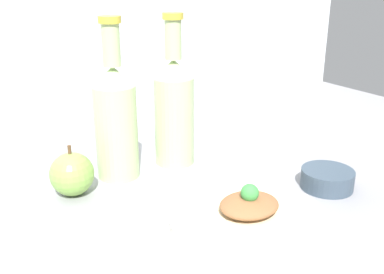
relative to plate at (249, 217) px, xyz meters
The scene contains 7 objects.
ground_plane 11.35cm from the plate, 123.55° to the left, with size 180.00×110.00×4.00cm, color gray.
plate is the anchor object (origin of this frame).
plated_food 1.86cm from the plate, 135.00° to the left, with size 16.26×16.26×5.17cm.
cider_bottle_left 30.79cm from the plate, 110.20° to the left, with size 7.96×7.96×29.87cm.
cider_bottle_right 29.24cm from the plate, 84.66° to the left, with size 7.96×7.96×29.87cm.
apple 31.44cm from the plate, 129.53° to the left, with size 7.71×7.71×9.19cm.
dipping_bowl 19.81cm from the plate, ahead, with size 9.45×9.45×3.49cm.
Camera 1 is at (-34.28, -56.18, 36.90)cm, focal length 42.00 mm.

